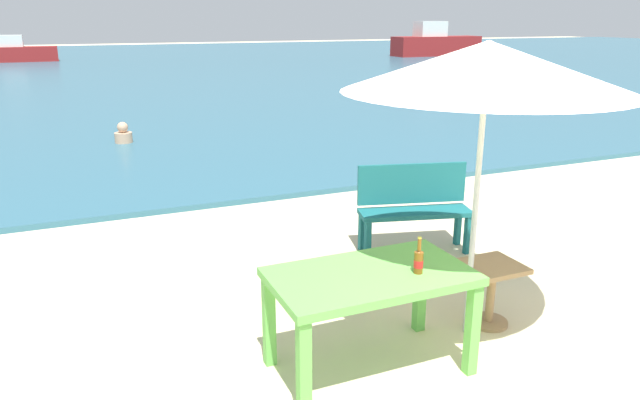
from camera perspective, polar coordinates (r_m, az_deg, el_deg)
ground_plane at (r=4.57m, az=22.75°, el=-16.82°), size 120.00×120.00×0.00m
sea_water at (r=32.74m, az=-18.48°, el=12.09°), size 120.00×50.00×0.08m
picnic_table_green at (r=4.20m, az=4.86°, el=-8.32°), size 1.40×0.80×0.76m
beer_bottle_amber at (r=4.15m, az=9.46°, el=-5.75°), size 0.07×0.07×0.26m
patio_umbrella at (r=4.48m, az=15.76°, el=12.23°), size 2.10×2.10×2.30m
side_table_wood at (r=5.11m, az=16.17°, el=-7.86°), size 0.44×0.44×0.54m
bench_teal_center at (r=6.47m, az=8.99°, el=-0.25°), size 1.25×0.65×0.95m
swimmer_person at (r=12.38m, az=-18.39°, el=5.99°), size 0.34×0.34×0.41m
boat_fishing_trawler at (r=40.00m, az=11.03°, el=14.57°), size 5.87×1.60×2.14m
boat_ferry at (r=37.80m, az=-27.05°, el=12.54°), size 3.95×1.08×1.44m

